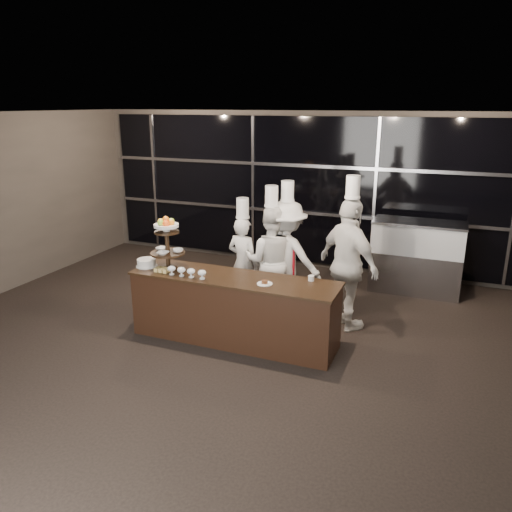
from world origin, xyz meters
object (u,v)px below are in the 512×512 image
at_px(buffet_counter, 234,309).
at_px(chef_b, 271,260).
at_px(display_stand, 167,239).
at_px(layer_cake, 147,263).
at_px(chef_c, 286,257).
at_px(display_case, 417,253).
at_px(chef_d, 348,264).
at_px(chef_a, 243,261).

height_order(buffet_counter, chef_b, chef_b).
distance_m(display_stand, chef_b, 1.63).
height_order(display_stand, layer_cake, display_stand).
distance_m(chef_b, chef_c, 0.25).
bearing_deg(chef_c, layer_cake, -141.92).
height_order(display_case, chef_c, chef_c).
bearing_deg(display_case, chef_b, -137.75).
distance_m(display_stand, display_case, 4.28).
relative_size(display_case, chef_c, 0.74).
bearing_deg(chef_d, chef_c, 165.17).
height_order(layer_cake, chef_d, chef_d).
bearing_deg(display_stand, display_case, 42.69).
height_order(buffet_counter, chef_d, chef_d).
relative_size(buffet_counter, display_case, 1.89).
bearing_deg(chef_c, display_stand, -136.79).
bearing_deg(chef_b, chef_d, -4.72).
relative_size(buffet_counter, chef_d, 1.29).
bearing_deg(chef_d, chef_b, 175.28).
xyz_separation_m(chef_a, chef_c, (0.67, 0.11, 0.11)).
xyz_separation_m(display_case, chef_c, (-1.79, -1.63, 0.20)).
distance_m(layer_cake, chef_d, 2.84).
bearing_deg(display_case, chef_c, -137.70).
relative_size(display_stand, layer_cake, 2.48).
bearing_deg(chef_a, buffet_counter, -72.59).
bearing_deg(layer_cake, chef_d, 21.08).
bearing_deg(chef_d, chef_a, 174.71).
xyz_separation_m(buffet_counter, chef_a, (-0.35, 1.13, 0.30)).
height_order(buffet_counter, display_case, display_case).
bearing_deg(buffet_counter, chef_c, 75.54).
xyz_separation_m(buffet_counter, display_stand, (-1.00, -0.00, 0.87)).
xyz_separation_m(chef_a, chef_d, (1.68, -0.16, 0.20)).
bearing_deg(chef_d, display_case, 67.55).
height_order(display_stand, display_case, display_stand).
relative_size(layer_cake, chef_d, 0.14).
height_order(display_stand, chef_c, chef_c).
height_order(display_stand, chef_d, chef_d).
distance_m(layer_cake, chef_a, 1.54).
distance_m(display_case, chef_c, 2.43).
height_order(display_case, chef_b, chef_b).
relative_size(layer_cake, display_case, 0.20).
xyz_separation_m(buffet_counter, display_case, (2.11, 2.87, 0.22)).
bearing_deg(chef_a, display_case, 35.24).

